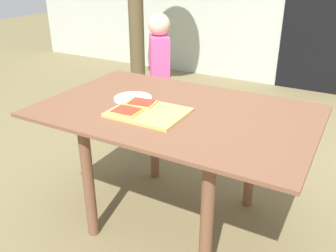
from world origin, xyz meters
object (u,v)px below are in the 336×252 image
object	(u,v)px
pizza_slice_near_left	(126,111)
pizza_slice_far_left	(142,103)
child_left	(160,75)
cutting_board	(149,112)
dining_table	(175,129)
plate_white_left	(133,98)

from	to	relation	value
pizza_slice_near_left	pizza_slice_far_left	world-z (taller)	same
pizza_slice_far_left	child_left	xyz separation A→B (m)	(-0.39, 0.85, -0.12)
cutting_board	pizza_slice_far_left	distance (m)	0.11
dining_table	pizza_slice_far_left	world-z (taller)	pizza_slice_far_left
cutting_board	pizza_slice_near_left	xyz separation A→B (m)	(-0.09, -0.07, 0.02)
plate_white_left	pizza_slice_far_left	bearing A→B (deg)	-36.04
pizza_slice_far_left	child_left	size ratio (longest dim) A/B	0.14
pizza_slice_near_left	plate_white_left	world-z (taller)	pizza_slice_near_left
pizza_slice_far_left	child_left	distance (m)	0.94
pizza_slice_near_left	child_left	size ratio (longest dim) A/B	0.13
dining_table	pizza_slice_far_left	xyz separation A→B (m)	(-0.18, -0.06, 0.14)
dining_table	pizza_slice_near_left	world-z (taller)	pizza_slice_near_left
child_left	pizza_slice_far_left	bearing A→B (deg)	-65.74
plate_white_left	pizza_slice_near_left	bearing A→B (deg)	-64.04
dining_table	plate_white_left	xyz separation A→B (m)	(-0.29, 0.02, 0.12)
dining_table	plate_white_left	world-z (taller)	plate_white_left
plate_white_left	child_left	distance (m)	0.82
dining_table	plate_white_left	size ratio (longest dim) A/B	6.73
pizza_slice_far_left	pizza_slice_near_left	bearing A→B (deg)	-93.05
pizza_slice_far_left	plate_white_left	bearing A→B (deg)	143.96
cutting_board	plate_white_left	distance (m)	0.25
dining_table	pizza_slice_far_left	bearing A→B (deg)	-160.79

